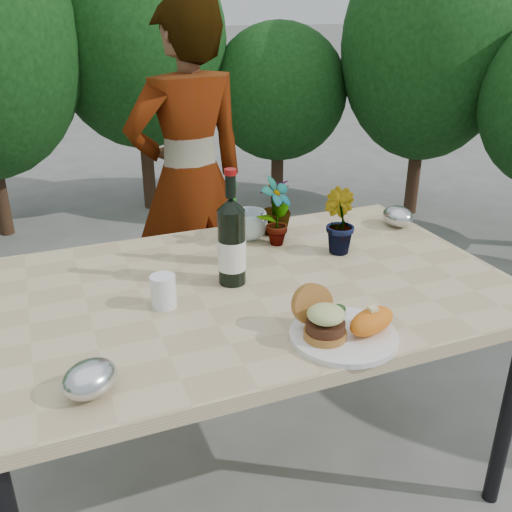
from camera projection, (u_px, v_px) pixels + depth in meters
name	position (u px, v px, depth m)	size (l,w,h in m)	color
ground	(248.00, 471.00, 2.05)	(80.00, 80.00, 0.00)	#63635F
patio_table	(246.00, 301.00, 1.77)	(1.60, 1.00, 0.75)	#CBB387
shrub_hedge	(150.00, 83.00, 3.03)	(6.71, 5.10, 2.21)	#382316
dinner_plate	(343.00, 335.00, 1.47)	(0.28, 0.28, 0.01)	white
burger_stack	(322.00, 318.00, 1.44)	(0.11, 0.16, 0.11)	#B7722D
sweet_potato	(372.00, 321.00, 1.46)	(0.15, 0.08, 0.06)	orange
grilled_veg	(332.00, 311.00, 1.54)	(0.08, 0.05, 0.03)	olive
wine_bottle	(232.00, 243.00, 1.71)	(0.09, 0.09, 0.36)	black
sparkling_water	(233.00, 234.00, 1.86)	(0.07, 0.07, 0.27)	#188518
plastic_cup	(164.00, 291.00, 1.60)	(0.07, 0.07, 0.10)	white
seedling_left	(276.00, 212.00, 1.99)	(0.13, 0.09, 0.25)	#25501B
seedling_mid	(338.00, 221.00, 1.94)	(0.12, 0.10, 0.22)	#2D591E
seedling_right	(275.00, 206.00, 2.10)	(0.12, 0.12, 0.21)	#2E5B1F
blue_bowl	(250.00, 225.00, 2.07)	(0.13, 0.13, 0.10)	silver
foil_packet_left	(90.00, 379.00, 1.25)	(0.13, 0.11, 0.08)	silver
foil_packet_right	(398.00, 216.00, 2.19)	(0.13, 0.11, 0.08)	silver
person	(190.00, 181.00, 2.59)	(0.58, 0.38, 1.59)	#8F6147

